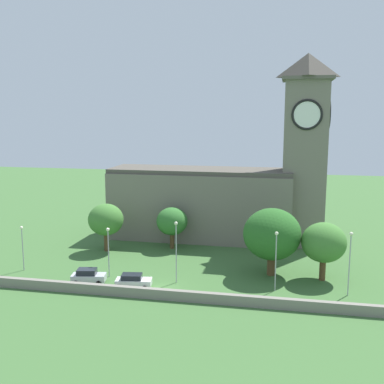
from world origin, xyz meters
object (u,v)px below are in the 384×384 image
(streetlamp_east_mid, at_px, (276,252))
(tree_riverside_west, at_px, (106,220))
(streetlamp_west_end, at_px, (22,240))
(streetlamp_east_end, at_px, (350,254))
(tree_churchyard, at_px, (324,243))
(car_silver, at_px, (88,276))
(tree_by_tower, at_px, (172,221))
(car_white, at_px, (133,281))
(tree_riverside_east, at_px, (272,234))
(church, at_px, (230,188))
(streetlamp_central, at_px, (176,243))
(streetlamp_west_mid, at_px, (108,244))

(streetlamp_east_mid, distance_m, tree_riverside_west, 28.56)
(streetlamp_west_end, height_order, streetlamp_east_end, streetlamp_east_end)
(streetlamp_east_end, bearing_deg, streetlamp_east_mid, -178.76)
(streetlamp_east_end, xyz_separation_m, tree_churchyard, (-2.56, 4.71, -0.11))
(car_silver, xyz_separation_m, tree_by_tower, (6.68, 17.08, 3.41))
(car_white, bearing_deg, tree_riverside_east, 25.96)
(church, relative_size, streetlamp_east_end, 4.70)
(tree_by_tower, bearing_deg, streetlamp_east_end, -30.57)
(streetlamp_central, distance_m, tree_by_tower, 15.14)
(church, height_order, tree_churchyard, church)
(streetlamp_west_mid, bearing_deg, tree_riverside_west, 113.21)
(streetlamp_west_mid, relative_size, tree_by_tower, 0.99)
(streetlamp_east_end, relative_size, tree_riverside_west, 1.03)
(tree_churchyard, bearing_deg, tree_riverside_east, 174.08)
(streetlamp_central, xyz_separation_m, tree_by_tower, (-4.10, 14.55, -0.83))
(car_white, relative_size, tree_churchyard, 0.61)
(tree_churchyard, bearing_deg, car_silver, -166.22)
(streetlamp_west_mid, height_order, streetlamp_east_end, streetlamp_east_end)
(streetlamp_west_mid, xyz_separation_m, streetlamp_central, (9.14, -0.37, 0.77))
(streetlamp_east_mid, xyz_separation_m, streetlamp_east_end, (8.44, 0.18, 0.19))
(streetlamp_east_end, bearing_deg, streetlamp_central, 179.63)
(tree_riverside_west, bearing_deg, tree_by_tower, 18.78)
(church, distance_m, car_silver, 29.50)
(car_silver, relative_size, car_white, 0.97)
(streetlamp_west_end, xyz_separation_m, tree_by_tower, (17.41, 14.09, 0.17))
(car_white, xyz_separation_m, streetlamp_west_mid, (-4.35, 3.13, 3.56))
(church, distance_m, streetlamp_west_mid, 25.49)
(car_silver, distance_m, streetlamp_east_end, 31.88)
(car_silver, xyz_separation_m, streetlamp_east_end, (31.53, 2.40, 4.10))
(car_silver, distance_m, tree_riverside_east, 24.19)
(car_white, bearing_deg, tree_riverside_west, 122.75)
(tree_by_tower, height_order, tree_riverside_east, tree_riverside_east)
(streetlamp_west_mid, height_order, tree_riverside_east, tree_riverside_east)
(car_white, distance_m, streetlamp_west_mid, 6.43)
(streetlamp_central, xyz_separation_m, tree_riverside_east, (11.66, 5.25, 0.33))
(streetlamp_west_mid, relative_size, tree_riverside_east, 0.73)
(tree_churchyard, bearing_deg, streetlamp_east_end, -61.45)
(streetlamp_east_end, bearing_deg, car_silver, -175.65)
(church, bearing_deg, car_white, -110.02)
(streetlamp_east_end, xyz_separation_m, tree_by_tower, (-24.85, 14.68, -0.69))
(streetlamp_west_mid, bearing_deg, tree_by_tower, 70.42)
(car_silver, bearing_deg, streetlamp_west_end, 164.43)
(streetlamp_west_mid, bearing_deg, streetlamp_east_end, -0.97)
(car_silver, distance_m, streetlamp_west_end, 11.60)
(streetlamp_east_mid, relative_size, tree_riverside_east, 0.82)
(tree_riverside_east, distance_m, tree_riverside_west, 26.17)
(tree_churchyard, relative_size, tree_riverside_east, 0.84)
(church, bearing_deg, tree_riverside_west, -149.74)
(tree_by_tower, xyz_separation_m, tree_riverside_east, (15.76, -9.30, 1.16))
(streetlamp_central, distance_m, tree_riverside_east, 12.79)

